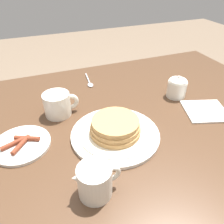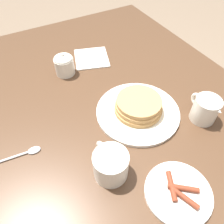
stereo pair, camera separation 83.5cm
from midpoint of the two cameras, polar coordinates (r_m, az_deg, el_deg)
ground_plane at (r=1.33m, az=-13.53°, el=-31.84°), size 8.00×8.00×0.00m
dining_table at (r=0.71m, az=-23.69°, el=-21.86°), size 1.51×1.01×0.77m
pancake_plate at (r=0.58m, az=-23.06°, el=-16.36°), size 0.28×0.28×0.06m
side_plate_bacon at (r=0.53m, az=-21.63°, el=-46.05°), size 0.17×0.17×0.02m
coffee_mug at (r=0.57m, az=-41.23°, el=-33.49°), size 0.13×0.09×0.08m
creamer_pitcher at (r=0.51m, az=-0.70°, el=-19.10°), size 0.12×0.08×0.10m
sugar_bowl at (r=0.82m, az=-37.65°, el=0.91°), size 0.08×0.08×0.09m
napkin at (r=0.84m, az=-28.24°, el=4.14°), size 0.19×0.18×0.01m
spoon at (r=0.77m, az=-53.05°, el=-22.90°), size 0.03×0.14×0.01m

